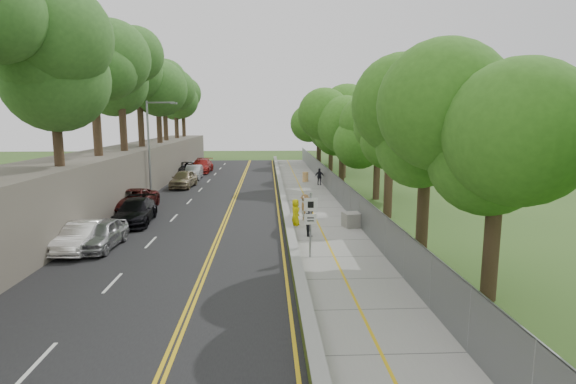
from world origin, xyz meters
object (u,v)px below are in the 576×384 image
Objects in this scene: concrete_block at (354,220)px; car_1 at (82,236)px; car_2 at (133,200)px; car_0 at (101,234)px; streetlight at (151,142)px; signpost at (310,218)px; person_far at (320,177)px; painter_0 at (295,212)px; construction_barrel at (305,177)px.

car_1 is (-14.53, -4.27, 0.27)m from concrete_block.
car_0 is at bearing -79.59° from car_2.
streetlight is 6.72m from car_2.
streetlight is 15.50m from car_0.
car_2 is (-11.65, 11.50, -1.16)m from signpost.
signpost is 23.65m from person_far.
signpost is 16.41m from car_2.
car_1 is (0.23, -15.27, -3.89)m from streetlight.
car_0 is at bearing 21.47° from car_1.
streetlight is 6.19× the size of concrete_block.
signpost is at bearing -7.54° from car_1.
painter_0 reaches higher than car_1.
person_far reaches higher than concrete_block.
car_1 is at bearing 135.76° from painter_0.
signpost is at bearing -155.06° from painter_0.
signpost is at bearing -55.92° from streetlight.
car_2 is 12.40m from painter_0.
car_0 reaches higher than construction_barrel.
construction_barrel is 26.87m from car_0.
construction_barrel is 0.78× the size of concrete_block.
car_1 is 26.04m from person_far.
car_1 reaches higher than concrete_block.
car_2 is (-14.90, 5.49, 0.32)m from concrete_block.
streetlight is 18.87m from concrete_block.
car_0 is at bearing 168.96° from signpost.
car_1 reaches higher than construction_barrel.
construction_barrel is at bearing 49.92° from car_2.
concrete_block is 15.88m from car_2.
car_2 is at bearing 93.41° from car_1.
car_1 is at bearing -163.64° from concrete_block.
car_2 reaches higher than construction_barrel.
car_2 is at bearing 52.67° from person_far.
signpost reaches higher than car_2.
concrete_block is at bearing -75.70° from painter_0.
construction_barrel is 19.78m from car_2.
car_1 is 2.63× the size of painter_0.
streetlight is 16.62m from construction_barrel.
car_1 is at bearing -157.51° from car_0.
car_0 reaches higher than concrete_block.
painter_0 is at bearing -43.12° from streetlight.
signpost is 2.40× the size of concrete_block.
construction_barrel is (13.46, 8.85, -4.08)m from streetlight.
concrete_block is at bearing -16.86° from car_2.
signpost reaches higher than car_0.
car_0 is 2.57× the size of person_far.
car_0 is 11.12m from painter_0.
construction_barrel is at bearing 62.51° from car_1.
streetlight is at bearing 37.42° from person_far.
car_2 is (-0.14, -5.51, -3.84)m from streetlight.
car_2 is (-0.37, 9.76, 0.05)m from car_1.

